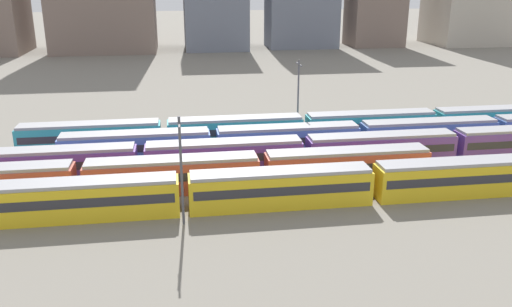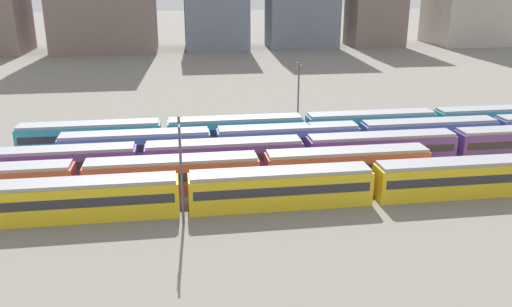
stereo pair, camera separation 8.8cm
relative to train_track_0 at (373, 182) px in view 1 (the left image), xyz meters
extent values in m
plane|color=slate|center=(-25.93, 10.40, -1.90)|extent=(600.00, 600.00, 0.00)
cube|color=yellow|center=(-28.35, 0.00, -0.20)|extent=(18.00, 3.00, 3.40)
cube|color=#2D2D33|center=(-28.35, 0.00, 0.20)|extent=(17.20, 3.06, 0.90)
cube|color=#939399|center=(-28.35, 0.00, 1.67)|extent=(17.60, 2.70, 0.35)
cube|color=yellow|center=(-9.45, 0.00, -0.20)|extent=(18.00, 3.00, 3.40)
cube|color=#2D2D33|center=(-9.45, 0.00, 0.20)|extent=(17.20, 3.06, 0.90)
cube|color=#939399|center=(-9.45, 0.00, 1.67)|extent=(17.60, 2.70, 0.35)
cube|color=yellow|center=(9.45, 0.00, -0.20)|extent=(18.00, 3.00, 3.40)
cube|color=#2D2D33|center=(9.45, 0.00, 0.20)|extent=(17.20, 3.06, 0.90)
cube|color=#939399|center=(9.45, 0.00, 1.67)|extent=(17.60, 2.70, 0.35)
cube|color=#BC4C38|center=(-19.93, 5.20, -0.20)|extent=(18.00, 3.00, 3.40)
cube|color=#2D2D33|center=(-19.93, 5.20, 0.20)|extent=(17.20, 3.06, 0.90)
cube|color=#939399|center=(-19.93, 5.20, 1.67)|extent=(17.60, 2.70, 0.35)
cube|color=#BC4C38|center=(-1.03, 5.20, -0.20)|extent=(18.00, 3.00, 3.40)
cube|color=#2D2D33|center=(-1.03, 5.20, 0.20)|extent=(17.20, 3.06, 0.90)
cube|color=#939399|center=(-1.03, 5.20, 1.67)|extent=(17.60, 2.70, 0.35)
cube|color=#6B429E|center=(-32.92, 10.40, -0.20)|extent=(18.00, 3.00, 3.40)
cube|color=#2D2D33|center=(-32.92, 10.40, 0.20)|extent=(17.20, 3.06, 0.90)
cube|color=#939399|center=(-32.92, 10.40, 1.67)|extent=(17.60, 2.70, 0.35)
cube|color=#6B429E|center=(-14.02, 10.40, -0.20)|extent=(18.00, 3.00, 3.40)
cube|color=#2D2D33|center=(-14.02, 10.40, 0.20)|extent=(17.20, 3.06, 0.90)
cube|color=#939399|center=(-14.02, 10.40, 1.67)|extent=(17.60, 2.70, 0.35)
cube|color=#6B429E|center=(4.88, 10.40, -0.20)|extent=(18.00, 3.00, 3.40)
cube|color=#2D2D33|center=(4.88, 10.40, 0.20)|extent=(17.20, 3.06, 0.90)
cube|color=#939399|center=(4.88, 10.40, 1.67)|extent=(17.60, 2.70, 0.35)
cube|color=#4C70BC|center=(-24.34, 15.60, -0.20)|extent=(18.00, 3.00, 3.40)
cube|color=#2D2D33|center=(-24.34, 15.60, 0.20)|extent=(17.20, 3.06, 0.90)
cube|color=#939399|center=(-24.34, 15.60, 1.67)|extent=(17.60, 2.70, 0.35)
cube|color=#4C70BC|center=(-5.44, 15.60, -0.20)|extent=(18.00, 3.00, 3.40)
cube|color=#2D2D33|center=(-5.44, 15.60, 0.20)|extent=(17.20, 3.06, 0.90)
cube|color=#939399|center=(-5.44, 15.60, 1.67)|extent=(17.60, 2.70, 0.35)
cube|color=#4C70BC|center=(13.46, 15.60, -0.20)|extent=(18.00, 3.00, 3.40)
cube|color=#2D2D33|center=(13.46, 15.60, 0.20)|extent=(17.20, 3.06, 0.90)
cube|color=#939399|center=(13.46, 15.60, 1.67)|extent=(17.60, 2.70, 0.35)
cube|color=teal|center=(-30.45, 20.80, -0.20)|extent=(18.00, 3.00, 3.40)
cube|color=#2D2D33|center=(-30.45, 20.80, 0.20)|extent=(17.20, 3.06, 0.90)
cube|color=#939399|center=(-30.45, 20.80, 1.67)|extent=(17.60, 2.70, 0.35)
cube|color=teal|center=(-11.55, 20.80, -0.20)|extent=(18.00, 3.00, 3.40)
cube|color=#2D2D33|center=(-11.55, 20.80, 0.20)|extent=(17.20, 3.06, 0.90)
cube|color=#939399|center=(-11.55, 20.80, 1.67)|extent=(17.60, 2.70, 0.35)
cube|color=teal|center=(7.35, 20.80, -0.20)|extent=(18.00, 3.00, 3.40)
cube|color=#2D2D33|center=(7.35, 20.80, 0.20)|extent=(17.20, 3.06, 0.90)
cube|color=#939399|center=(7.35, 20.80, 1.67)|extent=(17.60, 2.70, 0.35)
cube|color=teal|center=(26.25, 20.80, -0.20)|extent=(18.00, 3.00, 3.40)
cube|color=#2D2D33|center=(26.25, 20.80, 0.20)|extent=(17.20, 3.06, 0.90)
cube|color=#939399|center=(26.25, 20.80, 1.67)|extent=(17.60, 2.70, 0.35)
cylinder|color=#4C4C51|center=(-2.32, 23.88, 3.45)|extent=(0.24, 0.24, 10.71)
cube|color=#47474C|center=(-2.32, 23.88, 8.20)|extent=(0.16, 3.20, 0.16)
cylinder|color=#4C4C51|center=(-19.04, -2.76, 3.20)|extent=(0.24, 0.24, 10.20)
cube|color=#47474C|center=(-19.04, -2.76, 7.70)|extent=(0.16, 3.20, 0.16)
camera|label=1|loc=(-19.14, -47.63, 19.79)|focal=37.43mm
camera|label=2|loc=(-19.05, -47.65, 19.79)|focal=37.43mm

